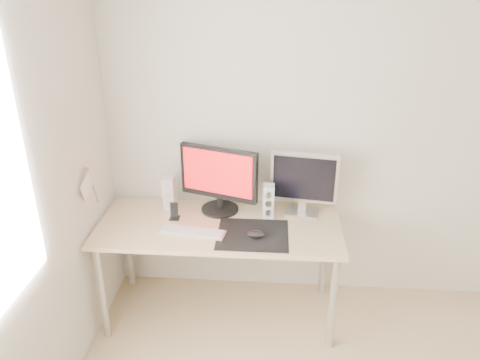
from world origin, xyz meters
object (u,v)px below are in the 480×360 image
object	(u,v)px
mouse	(256,234)
keyboard	(193,232)
desk	(220,234)
second_monitor	(304,181)
speaker_left	(169,193)
speaker_right	(269,201)
phone_dock	(174,214)
main_monitor	(219,177)

from	to	relation	value
mouse	keyboard	distance (m)	0.41
desk	second_monitor	world-z (taller)	second_monitor
second_monitor	speaker_left	bearing A→B (deg)	179.94
second_monitor	speaker_left	world-z (taller)	second_monitor
desk	speaker_left	bearing A→B (deg)	152.31
speaker_left	speaker_right	bearing A→B (deg)	-5.84
desk	speaker_right	distance (m)	0.39
speaker_right	phone_dock	distance (m)	0.64
main_monitor	speaker_right	size ratio (longest dim) A/B	2.29
second_monitor	keyboard	distance (m)	0.81
speaker_right	keyboard	bearing A→B (deg)	-151.99
main_monitor	speaker_left	xyz separation A→B (m)	(-0.35, 0.01, -0.14)
main_monitor	phone_dock	world-z (taller)	main_monitor
phone_dock	second_monitor	bearing A→B (deg)	10.05
speaker_left	speaker_right	size ratio (longest dim) A/B	1.00
second_monitor	speaker_left	xyz separation A→B (m)	(-0.92, 0.00, -0.12)
mouse	second_monitor	world-z (taller)	second_monitor
speaker_left	keyboard	xyz separation A→B (m)	(0.21, -0.32, -0.11)
mouse	main_monitor	xyz separation A→B (m)	(-0.27, 0.34, 0.23)
mouse	keyboard	size ratio (longest dim) A/B	0.25
keyboard	mouse	bearing A→B (deg)	-3.46
phone_dock	speaker_left	bearing A→B (deg)	112.11
main_monitor	phone_dock	bearing A→B (deg)	-154.04
speaker_left	phone_dock	size ratio (longest dim) A/B	1.94
main_monitor	second_monitor	world-z (taller)	main_monitor
desk	speaker_right	size ratio (longest dim) A/B	6.84
second_monitor	speaker_left	distance (m)	0.93
mouse	phone_dock	size ratio (longest dim) A/B	0.91
main_monitor	second_monitor	xyz separation A→B (m)	(0.57, 0.01, -0.01)
speaker_right	main_monitor	bearing A→B (deg)	170.39
keyboard	second_monitor	bearing A→B (deg)	24.53
speaker_left	phone_dock	world-z (taller)	speaker_left
mouse	desk	xyz separation A→B (m)	(-0.25, 0.15, -0.10)
main_monitor	second_monitor	distance (m)	0.57
desk	phone_dock	bearing A→B (deg)	172.45
speaker_right	keyboard	distance (m)	0.55
mouse	main_monitor	size ratio (longest dim) A/B	0.21
mouse	second_monitor	distance (m)	0.51
keyboard	desk	bearing A→B (deg)	39.69
speaker_left	keyboard	distance (m)	0.40
mouse	speaker_right	xyz separation A→B (m)	(0.07, 0.28, 0.09)
desk	speaker_right	bearing A→B (deg)	21.10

